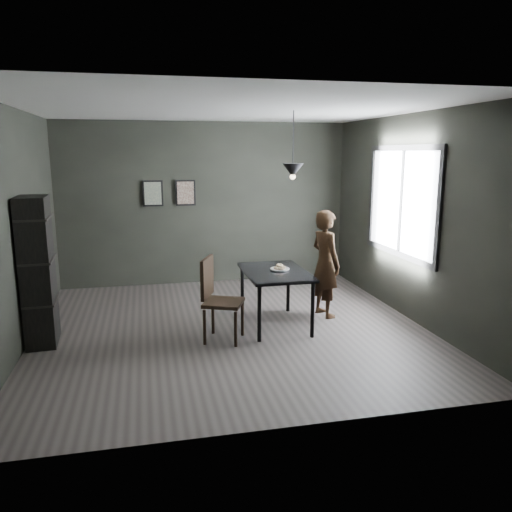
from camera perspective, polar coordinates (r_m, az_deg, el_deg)
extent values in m
plane|color=#35302E|center=(6.67, -2.87, -8.24)|extent=(5.00, 5.00, 0.00)
cube|color=black|center=(8.79, -5.76, 5.96)|extent=(5.00, 0.10, 2.80)
cube|color=silver|center=(6.29, -3.14, 16.49)|extent=(5.00, 5.00, 0.02)
cube|color=white|center=(7.32, 16.32, 5.97)|extent=(0.02, 1.80, 1.40)
cube|color=black|center=(7.32, 16.25, 5.97)|extent=(0.04, 1.96, 1.56)
cube|color=black|center=(6.58, 2.22, -1.87)|extent=(0.80, 1.20, 0.04)
cylinder|color=black|center=(6.10, 0.39, -6.62)|extent=(0.05, 0.05, 0.71)
cylinder|color=black|center=(6.28, 6.48, -6.16)|extent=(0.05, 0.05, 0.71)
cylinder|color=black|center=(7.11, -1.57, -3.94)|extent=(0.05, 0.05, 0.71)
cylinder|color=black|center=(7.27, 3.71, -3.62)|extent=(0.05, 0.05, 0.71)
cylinder|color=silver|center=(6.62, 2.74, -1.55)|extent=(0.23, 0.23, 0.01)
torus|color=beige|center=(6.63, 3.05, -1.32)|extent=(0.10, 0.10, 0.03)
torus|color=beige|center=(6.65, 2.61, -1.28)|extent=(0.10, 0.10, 0.03)
torus|color=beige|center=(6.60, 2.43, -1.38)|extent=(0.10, 0.10, 0.03)
torus|color=beige|center=(6.58, 2.87, -1.42)|extent=(0.10, 0.10, 0.03)
torus|color=beige|center=(6.61, 2.74, -1.09)|extent=(0.13, 0.13, 0.05)
imported|color=black|center=(7.04, 7.94, -0.86)|extent=(0.49, 0.62, 1.51)
cube|color=black|center=(6.13, -3.72, -5.34)|extent=(0.59, 0.59, 0.04)
cube|color=black|center=(6.10, -5.61, -2.44)|extent=(0.21, 0.43, 0.49)
cylinder|color=black|center=(6.08, -5.90, -8.10)|extent=(0.04, 0.04, 0.44)
cylinder|color=black|center=(5.99, -2.33, -8.36)|extent=(0.04, 0.04, 0.44)
cylinder|color=black|center=(6.43, -4.95, -6.97)|extent=(0.04, 0.04, 0.44)
cylinder|color=black|center=(6.35, -1.57, -7.19)|extent=(0.04, 0.04, 0.44)
cube|color=black|center=(6.46, -23.68, -1.64)|extent=(0.37, 0.61, 1.78)
cylinder|color=black|center=(6.56, 4.28, 13.00)|extent=(0.01, 0.01, 0.75)
cone|color=black|center=(6.56, 4.23, 9.73)|extent=(0.28, 0.28, 0.18)
sphere|color=#FFE0B2|center=(6.57, 4.22, 9.03)|extent=(0.07, 0.07, 0.07)
cube|color=black|center=(8.68, -11.71, 7.03)|extent=(0.34, 0.03, 0.44)
cube|color=#3A5148|center=(8.66, -11.71, 7.02)|extent=(0.28, 0.01, 0.38)
cube|color=black|center=(8.70, -8.06, 7.17)|extent=(0.34, 0.03, 0.44)
cube|color=brown|center=(8.68, -8.05, 7.16)|extent=(0.28, 0.01, 0.38)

